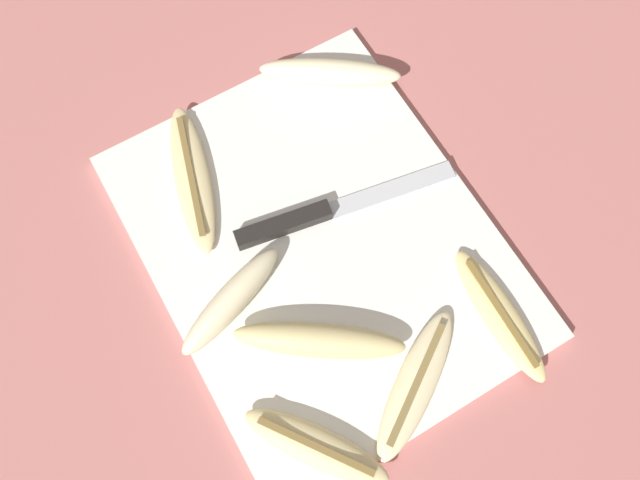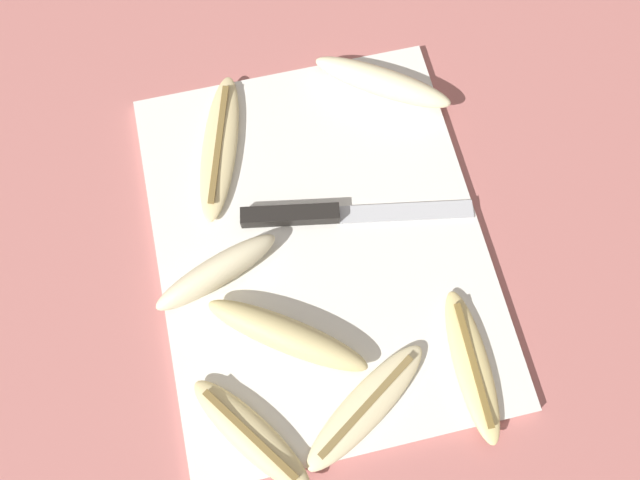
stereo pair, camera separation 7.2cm
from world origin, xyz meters
TOP-DOWN VIEW (x-y plane):
  - ground_plane at (0.00, 0.00)m, footprint 4.00×4.00m
  - cutting_board at (0.00, 0.00)m, footprint 0.47×0.38m
  - knife at (-0.03, 0.00)m, footprint 0.07×0.27m
  - banana_spotted_left at (0.10, -0.06)m, footprint 0.14×0.17m
  - banana_bright_far at (0.01, -0.12)m, footprint 0.08×0.15m
  - banana_pale_long at (-0.18, 0.12)m, footprint 0.13×0.17m
  - banana_golden_short at (0.18, 0.13)m, footprint 0.17×0.04m
  - banana_mellow_near at (0.19, -0.12)m, footprint 0.15×0.13m
  - banana_ripe_center at (-0.15, -0.09)m, footprint 0.20×0.10m
  - banana_cream_curved at (0.19, 0.01)m, footprint 0.13×0.17m

SIDE VIEW (x-z plane):
  - ground_plane at x=0.00m, z-range 0.00..0.00m
  - cutting_board at x=0.00m, z-range 0.00..0.01m
  - knife at x=-0.03m, z-range 0.01..0.03m
  - banana_golden_short at x=0.18m, z-range 0.01..0.03m
  - banana_ripe_center at x=-0.15m, z-range 0.01..0.03m
  - banana_cream_curved at x=0.19m, z-range 0.01..0.03m
  - banana_mellow_near at x=0.19m, z-range 0.01..0.03m
  - banana_pale_long at x=-0.18m, z-range 0.01..0.05m
  - banana_spotted_left at x=0.10m, z-range 0.01..0.05m
  - banana_bright_far at x=0.01m, z-range 0.01..0.05m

